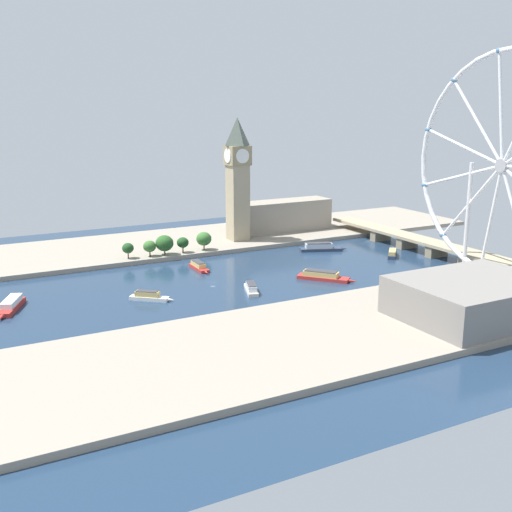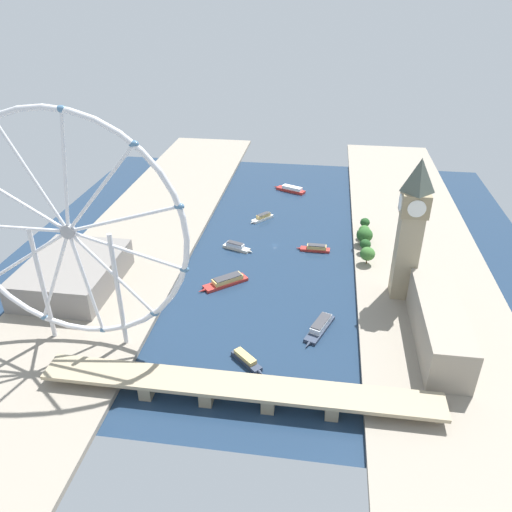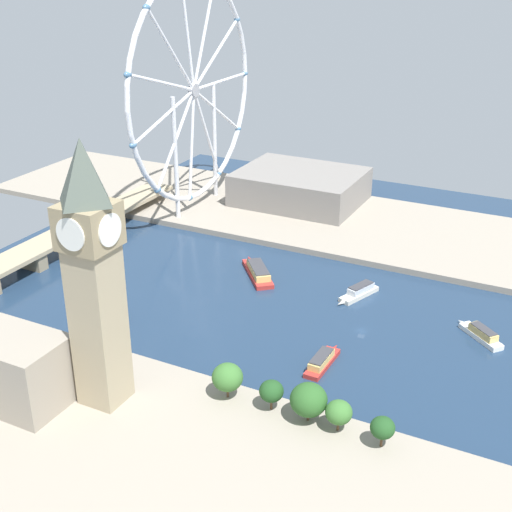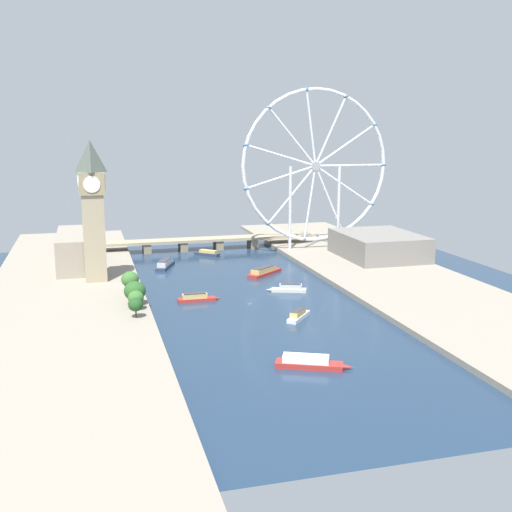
{
  "view_description": "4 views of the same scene",
  "coord_description": "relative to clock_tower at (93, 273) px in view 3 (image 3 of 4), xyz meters",
  "views": [
    {
      "loc": [
        319.56,
        -143.21,
        100.95
      ],
      "look_at": [
        11.08,
        22.6,
        15.38
      ],
      "focal_mm": 44.23,
      "sensor_mm": 36.0,
      "label": 1
    },
    {
      "loc": [
        -32.65,
        327.15,
        174.59
      ],
      "look_at": [
        9.99,
        30.93,
        6.85
      ],
      "focal_mm": 34.69,
      "sensor_mm": 36.0,
      "label": 2
    },
    {
      "loc": [
        -231.55,
        -70.77,
        139.79
      ],
      "look_at": [
        9.1,
        51.52,
        18.32
      ],
      "focal_mm": 48.72,
      "sensor_mm": 36.0,
      "label": 3
    },
    {
      "loc": [
        -88.09,
        -339.4,
        96.47
      ],
      "look_at": [
        24.84,
        77.1,
        9.37
      ],
      "focal_mm": 43.94,
      "sensor_mm": 36.0,
      "label": 4
    }
  ],
  "objects": [
    {
      "name": "riverbank_left",
      "position": [
        -18.58,
        -59.17,
        -47.13
      ],
      "size": [
        90.0,
        520.0,
        3.0
      ],
      "primitive_type": "cube",
      "color": "gray",
      "rests_on": "ground_plane"
    },
    {
      "name": "tour_boat_5",
      "position": [
        110.56,
        -0.11,
        -46.34
      ],
      "size": [
        30.16,
        26.68,
        5.45
      ],
      "rotation": [
        0.0,
        0.0,
        0.7
      ],
      "color": "#B22D28",
      "rests_on": "ground_plane"
    },
    {
      "name": "riverbank_right",
      "position": [
        188.15,
        -59.17,
        -47.13
      ],
      "size": [
        90.0,
        520.0,
        3.0
      ],
      "primitive_type": "cube",
      "color": "gray",
      "rests_on": "ground_plane"
    },
    {
      "name": "clock_tower",
      "position": [
        0.0,
        0.0,
        0.0
      ],
      "size": [
        16.41,
        16.41,
        87.69
      ],
      "color": "tan",
      "rests_on": "riverbank_left"
    },
    {
      "name": "tree_row_embankment",
      "position": [
        18.94,
        -58.86,
        -38.28
      ],
      "size": [
        11.81,
        61.72,
        13.05
      ],
      "color": "#513823",
      "rests_on": "riverbank_left"
    },
    {
      "name": "tour_boat_6",
      "position": [
        54.47,
        -54.6,
        -46.59
      ],
      "size": [
        25.21,
        6.03,
        4.92
      ],
      "rotation": [
        0.0,
        0.0,
        6.26
      ],
      "color": "#B22D28",
      "rests_on": "ground_plane"
    },
    {
      "name": "ground_plane",
      "position": [
        84.79,
        -59.17,
        -48.63
      ],
      "size": [
        376.73,
        376.73,
        0.0
      ],
      "primitive_type": "plane",
      "color": "#1E334C"
    },
    {
      "name": "tour_boat_4",
      "position": [
        48.22,
        39.97,
        -46.19
      ],
      "size": [
        17.21,
        32.74,
        5.88
      ],
      "rotation": [
        0.0,
        0.0,
        1.19
      ],
      "color": "#2D384C",
      "rests_on": "ground_plane"
    },
    {
      "name": "tour_boat_1",
      "position": [
        112.37,
        -48.48,
        -46.46
      ],
      "size": [
        24.37,
        12.24,
        5.31
      ],
      "rotation": [
        0.0,
        0.0,
        2.79
      ],
      "color": "beige",
      "rests_on": "ground_plane"
    },
    {
      "name": "tour_boat_3",
      "position": [
        84.98,
        73.53,
        -46.62
      ],
      "size": [
        19.97,
        18.77,
        4.73
      ],
      "rotation": [
        0.0,
        0.0,
        2.4
      ],
      "color": "#2D384C",
      "rests_on": "ground_plane"
    },
    {
      "name": "riverside_hall",
      "position": [
        205.09,
        20.27,
        -36.63
      ],
      "size": [
        54.01,
        68.96,
        18.02
      ],
      "primitive_type": "cube",
      "color": "gray",
      "rests_on": "riverbank_right"
    },
    {
      "name": "river_bridge",
      "position": [
        84.79,
        99.24,
        -41.5
      ],
      "size": [
        188.73,
        16.71,
        9.58
      ],
      "color": "tan",
      "rests_on": "ground_plane"
    },
    {
      "name": "tour_boat_0",
      "position": [
        100.03,
        -102.35,
        -46.57
      ],
      "size": [
        18.35,
        20.75,
        5.09
      ],
      "rotation": [
        0.0,
        0.0,
        0.87
      ],
      "color": "white",
      "rests_on": "ground_plane"
    },
    {
      "name": "ferris_wheel",
      "position": [
        172.24,
        69.55,
        19.37
      ],
      "size": [
        121.56,
        3.2,
        125.84
      ],
      "color": "silver",
      "rests_on": "riverbank_right"
    }
  ]
}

